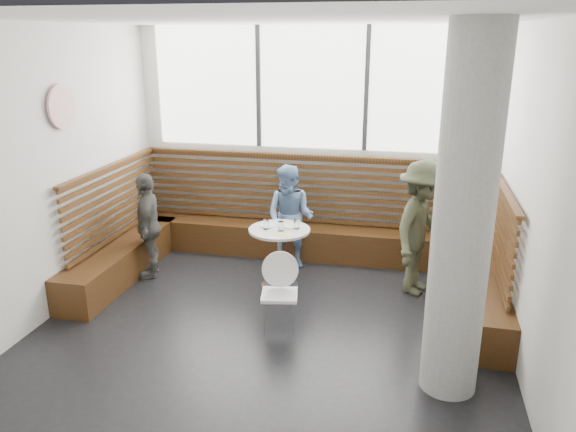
% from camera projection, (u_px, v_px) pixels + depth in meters
% --- Properties ---
extents(room, '(5.00, 5.00, 3.20)m').
position_uv_depth(room, '(266.00, 188.00, 5.60)').
color(room, silver).
rests_on(room, ground).
extents(booth, '(5.00, 2.50, 1.44)m').
position_uv_depth(booth, '(300.00, 241.00, 7.61)').
color(booth, '#3B220E').
rests_on(booth, ground).
extents(concrete_column, '(0.50, 0.50, 3.20)m').
position_uv_depth(concrete_column, '(463.00, 220.00, 4.65)').
color(concrete_column, gray).
rests_on(concrete_column, ground).
extents(wall_art, '(0.03, 0.50, 0.50)m').
position_uv_depth(wall_art, '(62.00, 107.00, 6.26)').
color(wall_art, white).
rests_on(wall_art, room).
extents(cafe_table, '(0.76, 0.76, 0.78)m').
position_uv_depth(cafe_table, '(279.00, 246.00, 6.99)').
color(cafe_table, silver).
rests_on(cafe_table, ground).
extents(cafe_chair, '(0.40, 0.39, 0.84)m').
position_uv_depth(cafe_chair, '(281.00, 286.00, 6.04)').
color(cafe_chair, white).
rests_on(cafe_chair, ground).
extents(adult_man, '(0.98, 1.23, 1.67)m').
position_uv_depth(adult_man, '(421.00, 228.00, 6.78)').
color(adult_man, '#3A3E29').
rests_on(adult_man, ground).
extents(child_back, '(0.79, 0.67, 1.42)m').
position_uv_depth(child_back, '(290.00, 217.00, 7.62)').
color(child_back, '#6A8CB7').
rests_on(child_back, ground).
extents(child_left, '(0.59, 0.88, 1.39)m').
position_uv_depth(child_left, '(148.00, 225.00, 7.32)').
color(child_left, '#504E48').
rests_on(child_left, ground).
extents(plate_near, '(0.21, 0.21, 0.01)m').
position_uv_depth(plate_near, '(268.00, 225.00, 7.02)').
color(plate_near, white).
rests_on(plate_near, cafe_table).
extents(plate_far, '(0.22, 0.22, 0.02)m').
position_uv_depth(plate_far, '(290.00, 226.00, 7.00)').
color(plate_far, white).
rests_on(plate_far, cafe_table).
extents(glass_left, '(0.08, 0.08, 0.12)m').
position_uv_depth(glass_left, '(266.00, 224.00, 6.90)').
color(glass_left, white).
rests_on(glass_left, cafe_table).
extents(glass_mid, '(0.07, 0.07, 0.12)m').
position_uv_depth(glass_mid, '(281.00, 226.00, 6.84)').
color(glass_mid, white).
rests_on(glass_mid, cafe_table).
extents(glass_right, '(0.08, 0.08, 0.12)m').
position_uv_depth(glass_right, '(297.00, 224.00, 6.91)').
color(glass_right, white).
rests_on(glass_right, cafe_table).
extents(menu_card, '(0.24, 0.19, 0.00)m').
position_uv_depth(menu_card, '(283.00, 234.00, 6.72)').
color(menu_card, '#A5C64C').
rests_on(menu_card, cafe_table).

